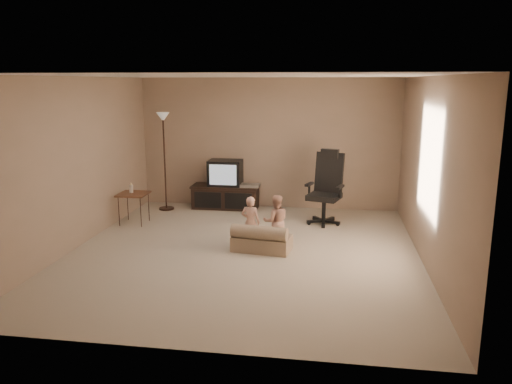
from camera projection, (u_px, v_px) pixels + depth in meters
floor at (244, 252)px, 7.25m from camera, size 5.50×5.50×0.00m
room_shell at (243, 148)px, 6.92m from camera, size 5.50×5.50×5.50m
tv_stand at (226, 188)px, 9.69m from camera, size 1.33×0.49×0.95m
office_chair at (326, 197)px, 8.65m from camera, size 0.74×0.76×1.29m
side_table at (133, 194)px, 8.61m from camera, size 0.49×0.49×0.73m
floor_lamp at (164, 139)px, 9.38m from camera, size 0.29×0.29×1.86m
child_sofa at (261, 240)px, 7.27m from camera, size 0.89×0.59×0.41m
toddler_left at (251, 222)px, 7.36m from camera, size 0.32×0.26×0.78m
toddler_right at (276, 221)px, 7.40m from camera, size 0.43×0.30×0.80m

